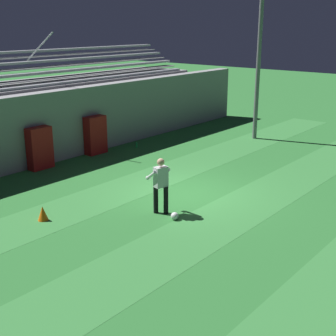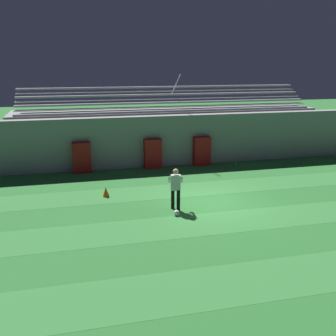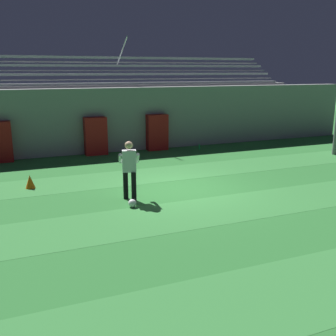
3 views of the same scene
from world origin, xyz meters
name	(u,v)px [view 3 (image 3 of 3)]	position (x,y,z in m)	size (l,w,h in m)	color
ground_plane	(182,188)	(0.00, 0.00, 0.00)	(80.00, 80.00, 0.00)	#2D7533
turf_stripe_near	(325,283)	(0.00, -6.00, 0.00)	(28.00, 1.96, 0.01)	#38843D
turf_stripe_mid	(214,210)	(0.00, -2.08, 0.00)	(28.00, 1.96, 0.01)	#38843D
turf_stripe_far	(161,174)	(0.00, 1.85, 0.00)	(28.00, 1.96, 0.01)	#38843D
back_wall	(124,119)	(0.00, 6.50, 1.40)	(24.00, 0.60, 2.80)	gray
padding_pillar_gate_left	(96,136)	(-1.40, 5.95, 0.81)	(0.94, 0.44, 1.61)	maroon
padding_pillar_gate_right	(157,132)	(1.40, 5.95, 0.81)	(0.94, 0.44, 1.61)	maroon
bleacher_stand	(112,113)	(0.00, 8.49, 1.50)	(18.00, 3.35, 5.03)	gray
goalkeeper	(129,167)	(-1.80, -0.43, 0.95)	(0.67, 0.66, 1.67)	black
soccer_ball	(132,203)	(-1.92, -1.06, 0.11)	(0.22, 0.22, 0.22)	white
traffic_cone	(30,182)	(-4.34, 1.78, 0.21)	(0.30, 0.30, 0.42)	orange
water_bottle	(199,147)	(3.22, 5.30, 0.12)	(0.07, 0.07, 0.24)	green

